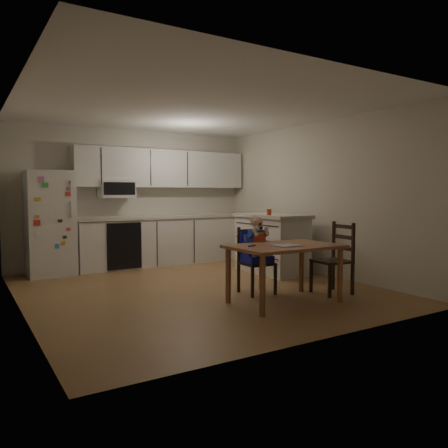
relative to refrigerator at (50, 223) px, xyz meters
The scene contains 10 objects.
room 2.31m from the refrigerator, 47.16° to the right, with size 4.52×5.01×2.51m.
refrigerator is the anchor object (origin of this frame).
kitchen_run 2.05m from the refrigerator, ahead, with size 3.37×0.62×2.15m.
kitchen_island 3.66m from the refrigerator, 28.01° to the right, with size 0.70×1.34×0.99m.
red_cup 3.57m from the refrigerator, 31.54° to the right, with size 0.08×0.08×0.10m, color #BD3A15.
dining_table 4.01m from the refrigerator, 58.38° to the right, with size 1.32×0.85×0.71m.
napkin 4.06m from the refrigerator, 59.64° to the right, with size 0.30×0.26×0.01m, color #A7A7AC.
toddler_spoon 3.71m from the refrigerator, 63.21° to the right, with size 0.02×0.02×0.12m, color #161CB7.
chair_booster 3.50m from the refrigerator, 53.06° to the right, with size 0.41×0.41×1.04m.
chair_side 4.55m from the refrigerator, 47.88° to the right, with size 0.45×0.45×0.95m.
Camera 1 is at (-2.82, -5.36, 1.33)m, focal length 35.00 mm.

